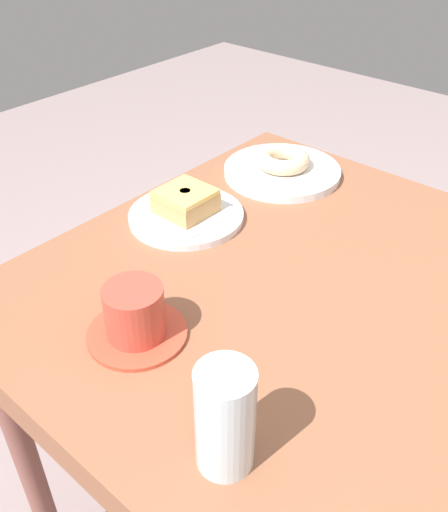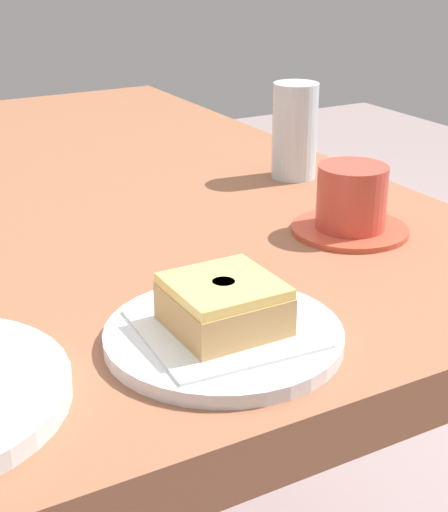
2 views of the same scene
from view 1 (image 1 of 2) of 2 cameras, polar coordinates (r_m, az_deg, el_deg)
The scene contains 9 objects.
table at distance 0.83m, azimuth 20.98°, elevation -12.28°, with size 1.22×0.82×0.73m.
plate_glazed_square at distance 0.99m, azimuth -3.87°, elevation 4.11°, with size 0.20×0.20×0.01m, color white.
napkin_glazed_square at distance 0.98m, azimuth -3.89°, elevation 4.49°, with size 0.13×0.13×0.00m, color white.
donut_glazed_square at distance 0.97m, azimuth -3.94°, elevation 5.61°, with size 0.09×0.09×0.04m.
plate_sugar_ring at distance 1.14m, azimuth 5.93°, elevation 8.57°, with size 0.23×0.23×0.02m, color white.
napkin_sugar_ring at distance 1.13m, azimuth 5.96°, elevation 8.99°, with size 0.16×0.16×0.00m, color white.
donut_sugar_ring at distance 1.12m, azimuth 6.01°, elevation 9.77°, with size 0.11×0.11×0.03m, color beige.
water_glass at distance 0.58m, azimuth 0.11°, elevation -16.27°, with size 0.06×0.06×0.13m, color silver.
coffee_cup at distance 0.74m, azimuth -9.05°, elevation -5.96°, with size 0.13×0.13×0.08m.
Camera 1 is at (-0.12, 0.57, 1.26)m, focal length 39.27 mm.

